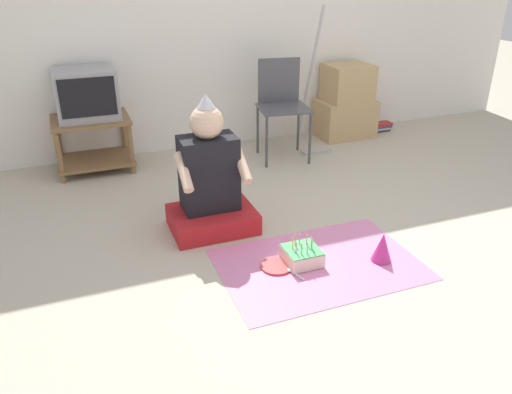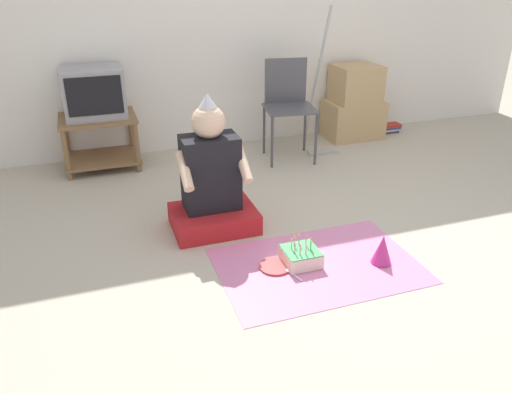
% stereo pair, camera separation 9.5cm
% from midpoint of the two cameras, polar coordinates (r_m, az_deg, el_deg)
% --- Properties ---
extents(ground_plane, '(16.00, 16.00, 0.00)m').
position_cam_midpoint_polar(ground_plane, '(3.23, 11.64, -5.85)').
color(ground_plane, '#BCB29E').
extents(wall_back, '(6.40, 0.06, 2.55)m').
position_cam_midpoint_polar(wall_back, '(4.82, -1.02, 20.98)').
color(wall_back, white).
rests_on(wall_back, ground_plane).
extents(tv_stand, '(0.63, 0.49, 0.46)m').
position_cam_midpoint_polar(tv_stand, '(4.51, -16.82, 6.56)').
color(tv_stand, olive).
rests_on(tv_stand, ground_plane).
extents(tv, '(0.49, 0.42, 0.41)m').
position_cam_midpoint_polar(tv, '(4.42, -17.47, 11.36)').
color(tv, '#99999E').
rests_on(tv, tv_stand).
extents(folding_chair, '(0.49, 0.47, 0.87)m').
position_cam_midpoint_polar(folding_chair, '(4.53, 4.29, 10.91)').
color(folding_chair, '#4C4C51').
rests_on(folding_chair, ground_plane).
extents(cardboard_box_stack, '(0.56, 0.39, 0.73)m').
position_cam_midpoint_polar(cardboard_box_stack, '(5.20, 11.66, 10.32)').
color(cardboard_box_stack, tan).
rests_on(cardboard_box_stack, ground_plane).
extents(dust_mop, '(0.28, 0.47, 1.32)m').
position_cam_midpoint_polar(dust_mop, '(4.75, 7.83, 9.92)').
color(dust_mop, '#B2ADA3').
rests_on(dust_mop, ground_plane).
extents(book_pile, '(0.21, 0.12, 0.09)m').
position_cam_midpoint_polar(book_pile, '(5.52, 15.56, 7.63)').
color(book_pile, '#333338').
rests_on(book_pile, ground_plane).
extents(person_seated, '(0.55, 0.42, 0.92)m').
position_cam_midpoint_polar(person_seated, '(3.29, -4.27, 1.54)').
color(person_seated, red).
rests_on(person_seated, ground_plane).
extents(party_cloth, '(1.18, 0.80, 0.01)m').
position_cam_midpoint_polar(party_cloth, '(3.03, 7.98, -7.75)').
color(party_cloth, pink).
rests_on(party_cloth, ground_plane).
extents(birthday_cake, '(0.21, 0.21, 0.17)m').
position_cam_midpoint_polar(birthday_cake, '(3.01, 6.05, -6.76)').
color(birthday_cake, '#F4E0C6').
rests_on(birthday_cake, party_cloth).
extents(party_hat_blue, '(0.12, 0.12, 0.18)m').
position_cam_midpoint_polar(party_hat_blue, '(3.08, 15.11, -5.80)').
color(party_hat_blue, '#CC338C').
rests_on(party_hat_blue, party_cloth).
extents(paper_plate, '(0.19, 0.19, 0.01)m').
position_cam_midpoint_polar(paper_plate, '(2.98, 3.12, -7.92)').
color(paper_plate, '#D84C4C').
rests_on(paper_plate, party_cloth).
extents(plastic_spoon_near, '(0.06, 0.14, 0.01)m').
position_cam_midpoint_polar(plastic_spoon_near, '(2.94, 4.84, -8.51)').
color(plastic_spoon_near, white).
rests_on(plastic_spoon_near, party_cloth).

